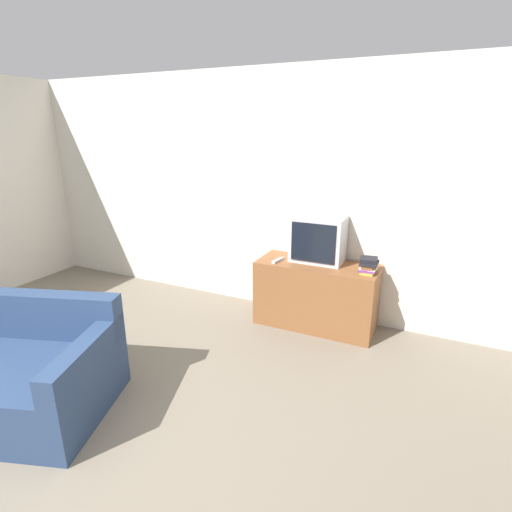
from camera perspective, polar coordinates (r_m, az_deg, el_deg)
The scene contains 6 objects.
ground_plane at distance 2.95m, azimuth -30.54°, elevation -27.62°, with size 14.00×14.00×0.00m, color #756B5B.
wall_back at distance 4.52m, azimuth -0.34°, elevation 8.99°, with size 9.00×0.06×2.60m.
tv_stand at distance 4.21m, azimuth 8.56°, elevation -5.50°, with size 1.22×0.50×0.68m.
television at distance 4.10m, azimuth 8.85°, elevation 2.41°, with size 0.53×0.34×0.47m.
book_stack at distance 3.93m, azimuth 15.79°, elevation -1.26°, with size 0.18×0.22×0.14m.
remote_on_stand at distance 4.11m, azimuth 3.16°, elevation -0.62°, with size 0.07×0.19×0.02m.
Camera 1 is at (1.94, -0.99, 1.99)m, focal length 28.00 mm.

